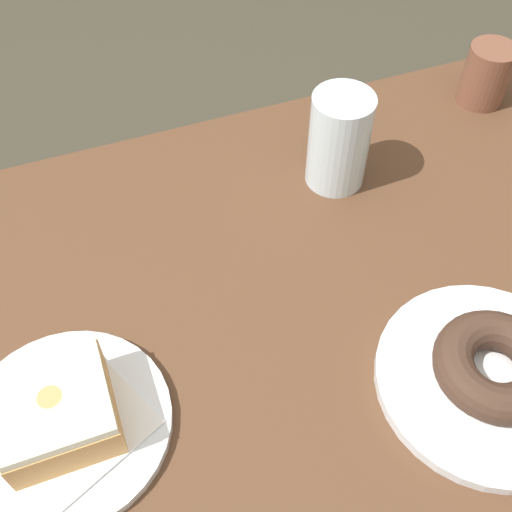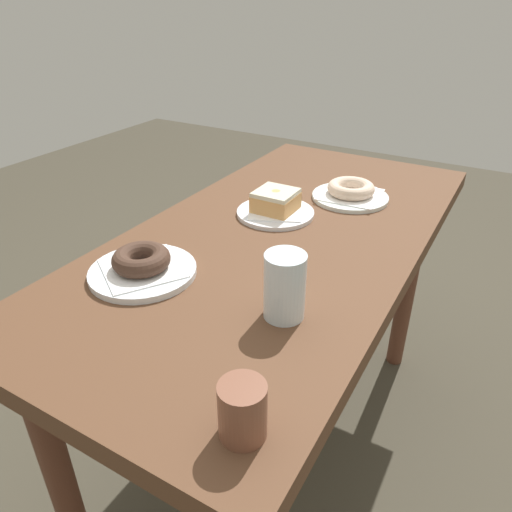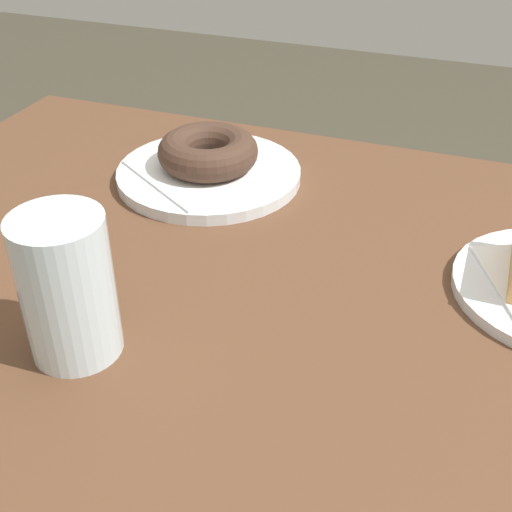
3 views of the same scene
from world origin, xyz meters
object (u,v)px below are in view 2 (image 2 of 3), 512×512
(plate_chocolate_ring, at_px, (143,272))
(water_glass, at_px, (285,286))
(donut_sugar_ring, at_px, (351,188))
(plate_glazed_square, at_px, (275,213))
(sugar_jar, at_px, (243,411))
(donut_glazed_square, at_px, (276,200))
(donut_chocolate_ring, at_px, (141,259))
(plate_sugar_ring, at_px, (350,197))

(plate_chocolate_ring, relative_size, water_glass, 1.76)
(donut_sugar_ring, bearing_deg, water_glass, 8.48)
(plate_glazed_square, distance_m, sugar_jar, 0.67)
(donut_glazed_square, distance_m, donut_chocolate_ring, 0.39)
(water_glass, bearing_deg, sugar_jar, 15.46)
(donut_glazed_square, distance_m, water_glass, 0.41)
(plate_sugar_ring, distance_m, donut_chocolate_ring, 0.61)
(donut_sugar_ring, height_order, water_glass, water_glass)
(donut_glazed_square, xyz_separation_m, plate_chocolate_ring, (0.38, -0.09, -0.03))
(donut_glazed_square, bearing_deg, plate_chocolate_ring, -13.78)
(donut_glazed_square, distance_m, plate_chocolate_ring, 0.39)
(donut_glazed_square, height_order, plate_chocolate_ring, donut_glazed_square)
(donut_sugar_ring, xyz_separation_m, plate_glazed_square, (0.19, -0.12, -0.02))
(donut_chocolate_ring, height_order, water_glass, water_glass)
(plate_chocolate_ring, bearing_deg, water_glass, 93.68)
(donut_sugar_ring, height_order, donut_glazed_square, donut_glazed_square)
(plate_sugar_ring, xyz_separation_m, donut_chocolate_ring, (0.57, -0.22, 0.03))
(donut_sugar_ring, bearing_deg, sugar_jar, 10.69)
(plate_sugar_ring, height_order, donut_chocolate_ring, donut_chocolate_ring)
(plate_glazed_square, xyz_separation_m, sugar_jar, (0.61, 0.27, 0.03))
(plate_chocolate_ring, bearing_deg, sugar_jar, 58.16)
(plate_chocolate_ring, distance_m, donut_chocolate_ring, 0.03)
(donut_glazed_square, relative_size, sugar_jar, 1.20)
(donut_chocolate_ring, height_order, sugar_jar, sugar_jar)
(plate_glazed_square, relative_size, donut_chocolate_ring, 1.69)
(donut_glazed_square, bearing_deg, water_glass, 29.87)
(donut_glazed_square, height_order, sugar_jar, sugar_jar)
(donut_sugar_ring, relative_size, plate_glazed_square, 0.65)
(donut_chocolate_ring, relative_size, water_glass, 0.95)
(donut_glazed_square, bearing_deg, donut_chocolate_ring, -13.78)
(donut_sugar_ring, xyz_separation_m, water_glass, (0.55, 0.08, 0.03))
(donut_chocolate_ring, bearing_deg, plate_chocolate_ring, 0.00)
(sugar_jar, bearing_deg, plate_sugar_ring, -169.31)
(donut_sugar_ring, distance_m, plate_glazed_square, 0.23)
(plate_sugar_ring, relative_size, donut_sugar_ring, 1.62)
(donut_sugar_ring, height_order, plate_glazed_square, donut_sugar_ring)
(plate_chocolate_ring, bearing_deg, plate_sugar_ring, 159.05)
(plate_chocolate_ring, distance_m, sugar_jar, 0.43)
(donut_sugar_ring, relative_size, water_glass, 1.05)
(plate_sugar_ring, relative_size, donut_glazed_square, 2.11)
(donut_chocolate_ring, xyz_separation_m, water_glass, (-0.02, 0.30, 0.02))
(plate_glazed_square, bearing_deg, water_glass, 29.87)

